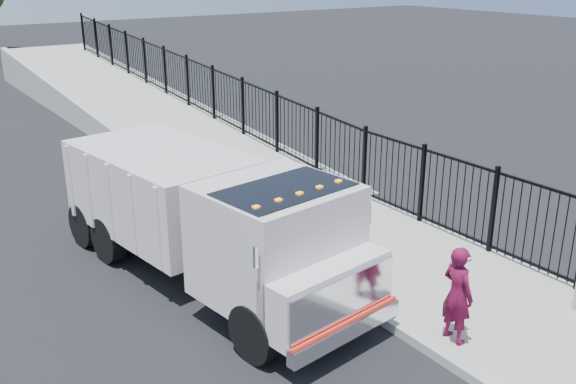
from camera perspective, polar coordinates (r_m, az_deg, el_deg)
ground at (r=11.76m, az=6.22°, el=-9.90°), size 120.00×120.00×0.00m
sidewalk at (r=11.86m, az=19.92°, el=-10.47°), size 3.55×12.00×0.12m
curb at (r=10.52m, az=13.50°, el=-13.77°), size 0.30×12.00×0.16m
ramp at (r=25.94m, az=-13.53°, el=6.34°), size 3.95×24.06×3.19m
iron_fence at (r=22.74m, az=-6.60°, el=7.23°), size 0.10×28.00×1.80m
truck at (r=11.92m, az=-6.96°, el=-2.03°), size 3.28×7.51×2.49m
worker at (r=10.44m, az=14.82°, el=-8.80°), size 0.42×0.61×1.61m
debris at (r=13.55m, az=15.33°, el=-5.55°), size 0.35×0.35×0.09m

